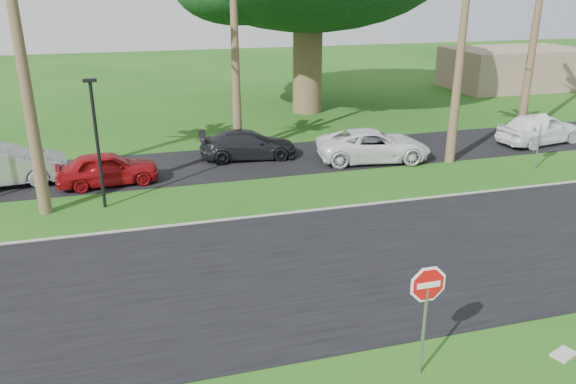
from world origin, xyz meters
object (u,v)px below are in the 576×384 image
at_px(car_red, 108,169).
at_px(car_minivan, 374,146).
at_px(stop_sign_near, 427,299).
at_px(stop_sign_far, 541,130).
at_px(car_pickup, 540,129).
at_px(car_dark, 248,145).

height_order(car_red, car_minivan, car_minivan).
bearing_deg(stop_sign_near, stop_sign_far, 43.73).
relative_size(stop_sign_far, car_pickup, 0.57).
bearing_deg(car_dark, stop_sign_far, -107.68).
relative_size(stop_sign_near, car_pickup, 0.57).
bearing_deg(car_minivan, car_pickup, -79.29).
bearing_deg(stop_sign_near, car_dark, 90.77).
bearing_deg(car_minivan, stop_sign_near, 168.03).
relative_size(stop_sign_far, car_red, 0.66).
xyz_separation_m(stop_sign_far, car_dark, (-11.71, 5.00, -1.13)).
bearing_deg(stop_sign_near, car_pickup, 45.07).
distance_m(stop_sign_near, car_pickup, 20.47).
bearing_deg(car_dark, car_minivan, -104.06).
distance_m(car_dark, car_pickup, 14.73).
bearing_deg(stop_sign_far, car_pickup, -130.22).
height_order(stop_sign_near, car_dark, stop_sign_near).
bearing_deg(car_red, car_minivan, -94.70).
distance_m(stop_sign_near, car_dark, 16.04).
relative_size(car_dark, car_minivan, 0.87).
bearing_deg(stop_sign_far, car_red, -9.42).
distance_m(car_red, car_dark, 6.50).
height_order(car_dark, car_pickup, car_pickup).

